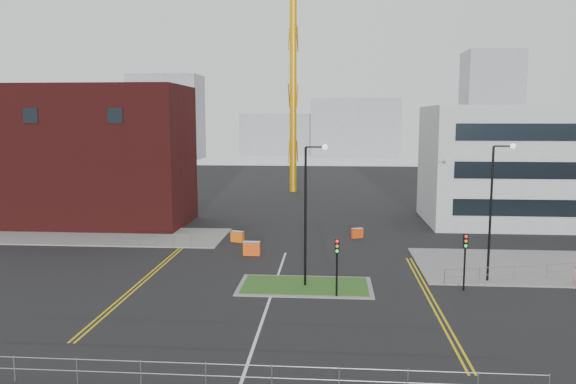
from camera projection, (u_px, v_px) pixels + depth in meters
name	position (u px, v px, depth m)	size (l,w,h in m)	color
ground	(258.00, 333.00, 28.36)	(200.00, 200.00, 0.00)	black
pavement_left	(74.00, 235.00, 51.63)	(28.00, 8.00, 0.12)	slate
island_kerb	(305.00, 286.00, 36.11)	(8.60, 4.60, 0.08)	slate
grass_island	(305.00, 286.00, 36.11)	(8.00, 4.00, 0.12)	#21551C
brick_building	(69.00, 157.00, 56.90)	(24.20, 10.07, 14.24)	#471211
office_block	(551.00, 165.00, 57.19)	(25.00, 12.20, 12.00)	#A5A7A9
streetlamp_island	(309.00, 204.00, 35.39)	(1.46, 0.36, 9.18)	black
streetlamp_right_near	(494.00, 201.00, 36.45)	(1.46, 0.36, 9.18)	black
traffic_light_island	(337.00, 256.00, 33.63)	(0.28, 0.33, 3.65)	black
traffic_light_right	(465.00, 251.00, 35.00)	(0.28, 0.33, 3.65)	black
railing_front	(239.00, 371.00, 22.33)	(24.05, 0.05, 1.10)	gray
railing_left	(156.00, 239.00, 46.90)	(6.05, 0.05, 1.10)	gray
centre_line	(263.00, 319.00, 30.34)	(0.15, 30.00, 0.01)	silver
yellow_left_a	(148.00, 274.00, 38.94)	(0.12, 24.00, 0.01)	gold
yellow_left_b	(153.00, 275.00, 38.91)	(0.12, 24.00, 0.01)	gold
yellow_right_a	(429.00, 300.00, 33.57)	(0.12, 20.00, 0.01)	gold
yellow_right_b	(434.00, 300.00, 33.54)	(0.12, 20.00, 0.01)	gold
skyline_a	(167.00, 117.00, 148.59)	(18.00, 12.00, 22.00)	gray
skyline_b	(355.00, 128.00, 155.04)	(24.00, 12.00, 16.00)	gray
skyline_c	(490.00, 106.00, 146.63)	(14.00, 12.00, 28.00)	gray
skyline_d	(292.00, 134.00, 166.57)	(30.00, 12.00, 12.00)	gray
pedestrian	(576.00, 276.00, 35.72)	(0.58, 0.38, 1.59)	#B8777C
barrier_left	(237.00, 236.00, 49.07)	(1.22, 0.73, 0.97)	#E9600C
barrier_mid	(252.00, 248.00, 44.30)	(1.35, 0.49, 1.12)	#F84D0D
barrier_right	(357.00, 233.00, 50.75)	(1.12, 0.72, 0.90)	red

